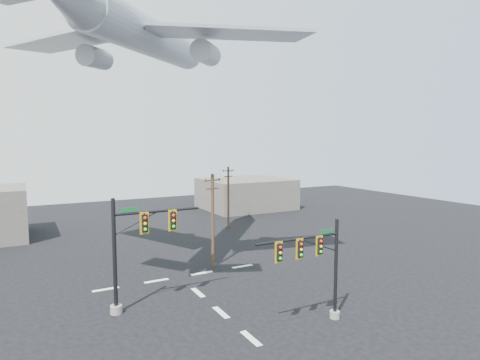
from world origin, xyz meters
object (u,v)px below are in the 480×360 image
utility_pole_b (228,196)px  airliner (150,38)px  utility_pole_a (213,219)px  signal_mast_near (318,266)px  signal_mast_far (134,251)px

utility_pole_b → airliner: size_ratio=0.33×
utility_pole_a → airliner: size_ratio=0.34×
utility_pole_b → signal_mast_near: bearing=-113.3°
signal_mast_near → airliner: size_ratio=0.26×
signal_mast_near → signal_mast_far: (-9.51, 7.43, 0.41)m
signal_mast_far → utility_pole_a: 10.46m
signal_mast_near → utility_pole_b: bearing=74.5°
signal_mast_far → utility_pole_a: utility_pole_a is taller
signal_mast_near → utility_pole_b: 28.51m
utility_pole_a → utility_pole_b: size_ratio=1.05×
airliner → utility_pole_a: bearing=-65.0°
signal_mast_near → signal_mast_far: signal_mast_far is taller
signal_mast_near → utility_pole_a: bearing=94.2°
utility_pole_a → utility_pole_b: (8.61, 13.99, -0.19)m
utility_pole_a → utility_pole_b: bearing=48.0°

